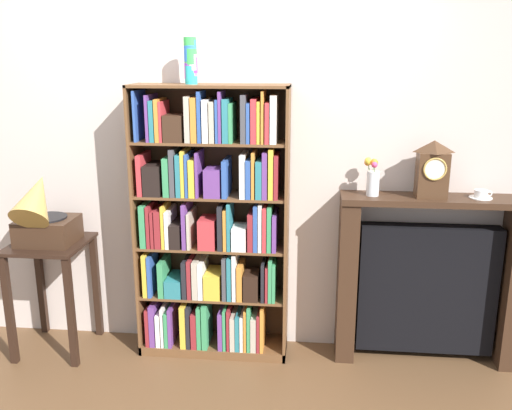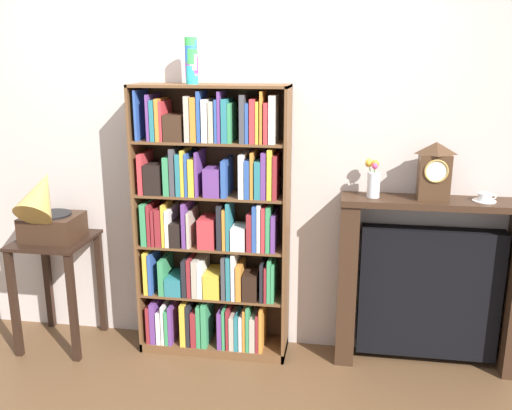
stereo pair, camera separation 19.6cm
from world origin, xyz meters
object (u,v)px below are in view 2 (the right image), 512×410
(flower_vase, at_px, (373,179))
(teacup_with_saucer, at_px, (485,198))
(mantel_clock, at_px, (434,171))
(gramophone, at_px, (47,211))
(side_table_left, at_px, (57,268))
(fireplace_mantel, at_px, (429,285))
(bookshelf, at_px, (212,231))
(cup_stack, at_px, (191,61))

(flower_vase, distance_m, teacup_with_saucer, 0.67)
(mantel_clock, relative_size, flower_vase, 1.50)
(gramophone, bearing_deg, side_table_left, 90.00)
(gramophone, distance_m, teacup_with_saucer, 2.78)
(side_table_left, bearing_deg, fireplace_mantel, 3.13)
(flower_vase, bearing_deg, teacup_with_saucer, -0.63)
(mantel_clock, height_order, teacup_with_saucer, mantel_clock)
(teacup_with_saucer, bearing_deg, fireplace_mantel, 175.07)
(bookshelf, height_order, side_table_left, bookshelf)
(side_table_left, relative_size, teacup_with_saucer, 5.62)
(cup_stack, distance_m, flower_vase, 1.34)
(fireplace_mantel, bearing_deg, bookshelf, -178.00)
(cup_stack, distance_m, gramophone, 1.37)
(bookshelf, distance_m, mantel_clock, 1.46)
(side_table_left, bearing_deg, gramophone, -90.00)
(side_table_left, bearing_deg, teacup_with_saucer, 2.34)
(cup_stack, height_order, fireplace_mantel, cup_stack)
(gramophone, bearing_deg, flower_vase, 4.83)
(gramophone, bearing_deg, fireplace_mantel, 4.44)
(teacup_with_saucer, bearing_deg, bookshelf, -179.11)
(side_table_left, xyz_separation_m, fireplace_mantel, (2.50, 0.14, -0.01))
(mantel_clock, xyz_separation_m, teacup_with_saucer, (0.31, 0.00, -0.16))
(side_table_left, relative_size, gramophone, 1.45)
(side_table_left, xyz_separation_m, gramophone, (-0.00, -0.06, 0.43))
(bookshelf, xyz_separation_m, teacup_with_saucer, (1.69, 0.03, 0.29))
(gramophone, xyz_separation_m, teacup_with_saucer, (2.77, 0.17, 0.16))
(bookshelf, height_order, gramophone, bookshelf)
(bookshelf, distance_m, cup_stack, 1.09)
(fireplace_mantel, xyz_separation_m, mantel_clock, (-0.03, -0.03, 0.75))
(teacup_with_saucer, bearing_deg, side_table_left, -177.66)
(fireplace_mantel, relative_size, flower_vase, 4.96)
(cup_stack, height_order, flower_vase, cup_stack)
(fireplace_mantel, distance_m, flower_vase, 0.79)
(fireplace_mantel, distance_m, teacup_with_saucer, 0.66)
(side_table_left, height_order, mantel_clock, mantel_clock)
(fireplace_mantel, bearing_deg, flower_vase, -177.65)
(side_table_left, relative_size, fireplace_mantel, 0.67)
(fireplace_mantel, bearing_deg, teacup_with_saucer, -4.93)
(cup_stack, bearing_deg, side_table_left, -174.76)
(cup_stack, height_order, teacup_with_saucer, cup_stack)
(gramophone, height_order, teacup_with_saucer, gramophone)
(fireplace_mantel, bearing_deg, gramophone, -175.56)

